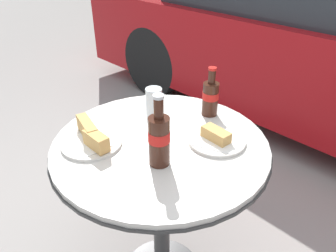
% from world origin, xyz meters
% --- Properties ---
extents(bistro_table, '(0.80, 0.80, 0.78)m').
position_xyz_m(bistro_table, '(0.00, 0.00, 0.63)').
color(bistro_table, '#333333').
rests_on(bistro_table, ground_plane).
extents(cola_bottle_left, '(0.07, 0.07, 0.25)m').
position_xyz_m(cola_bottle_left, '(0.09, -0.09, 0.87)').
color(cola_bottle_left, '#3D1E14').
rests_on(cola_bottle_left, bistro_table).
extents(cola_bottle_right, '(0.07, 0.07, 0.21)m').
position_xyz_m(cola_bottle_right, '(-0.01, 0.29, 0.86)').
color(cola_bottle_right, '#3D1E14').
rests_on(cola_bottle_right, bistro_table).
extents(drinking_glass, '(0.07, 0.07, 0.14)m').
position_xyz_m(drinking_glass, '(-0.14, 0.10, 0.84)').
color(drinking_glass, black).
rests_on(drinking_glass, bistro_table).
extents(lunch_plate_near, '(0.21, 0.21, 0.05)m').
position_xyz_m(lunch_plate_near, '(0.15, 0.14, 0.79)').
color(lunch_plate_near, silver).
rests_on(lunch_plate_near, bistro_table).
extents(lunch_plate_far, '(0.22, 0.22, 0.07)m').
position_xyz_m(lunch_plate_far, '(-0.16, -0.19, 0.80)').
color(lunch_plate_far, silver).
rests_on(lunch_plate_far, bistro_table).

